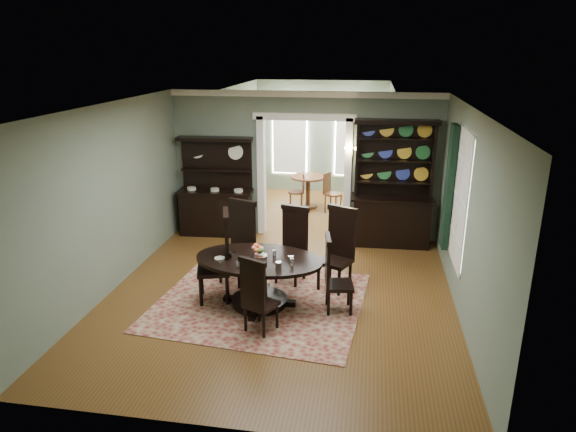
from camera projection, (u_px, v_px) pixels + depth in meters
name	position (u px, v px, depth m)	size (l,w,h in m)	color
room	(279.00, 203.00, 7.75)	(5.51, 6.01, 3.01)	brown
parlor	(317.00, 143.00, 12.92)	(3.51, 3.50, 3.01)	brown
doorway_trim	(304.00, 160.00, 10.51)	(2.08, 0.25, 2.57)	white
right_window	(455.00, 193.00, 8.16)	(0.15, 1.47, 2.12)	white
wall_sconce	(351.00, 150.00, 10.14)	(0.27, 0.21, 0.21)	gold
rug	(260.00, 301.00, 8.09)	(3.13, 2.81, 0.01)	maroon
dining_table	(259.00, 272.00, 7.84)	(2.05, 1.95, 0.77)	black
centerpiece	(259.00, 254.00, 7.76)	(1.25, 0.80, 0.20)	white
chair_far_left	(240.00, 239.00, 8.65)	(0.66, 0.65, 1.40)	black
chair_far_mid	(293.00, 242.00, 8.67)	(0.59, 0.57, 1.30)	black
chair_far_right	(339.00, 246.00, 8.39)	(0.66, 0.65, 1.38)	black
chair_end_left	(221.00, 254.00, 7.93)	(0.64, 0.66, 1.46)	black
chair_end_right	(333.00, 273.00, 7.61)	(0.48, 0.50, 1.20)	black
chair_near	(257.00, 294.00, 7.01)	(0.55, 0.54, 1.15)	black
sideboard	(216.00, 201.00, 10.85)	(1.60, 0.66, 2.07)	black
welsh_dresser	(392.00, 201.00, 10.20)	(1.63, 0.65, 2.51)	black
parlor_table	(308.00, 187.00, 12.69)	(0.86, 0.86, 0.80)	brown
parlor_chair_left	(299.00, 190.00, 12.53)	(0.42, 0.41, 0.93)	brown
parlor_chair_right	(331.00, 191.00, 12.36)	(0.45, 0.44, 0.95)	brown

